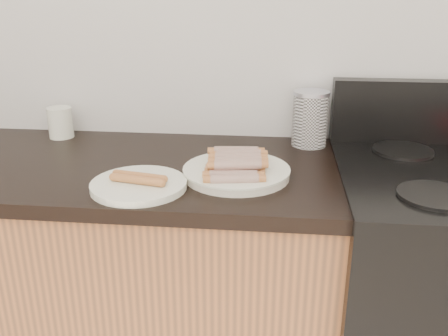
# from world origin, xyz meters

# --- Properties ---
(wall_back) EXTENTS (4.00, 0.04, 2.60)m
(wall_back) POSITION_xyz_m (0.00, 2.00, 1.30)
(wall_back) COLOR silver
(wall_back) RESTS_ON ground
(burner_near_left) EXTENTS (0.18, 0.18, 0.01)m
(burner_near_left) POSITION_xyz_m (0.61, 1.51, 0.92)
(burner_near_left) COLOR black
(burner_near_left) RESTS_ON stove
(burner_far_left) EXTENTS (0.18, 0.18, 0.01)m
(burner_far_left) POSITION_xyz_m (0.61, 1.84, 0.92)
(burner_far_left) COLOR black
(burner_far_left) RESTS_ON stove
(main_plate) EXTENTS (0.36, 0.36, 0.02)m
(main_plate) POSITION_xyz_m (0.12, 1.62, 0.91)
(main_plate) COLOR white
(main_plate) RESTS_ON counter_slab
(side_plate) EXTENTS (0.31, 0.31, 0.02)m
(side_plate) POSITION_xyz_m (-0.13, 1.51, 0.91)
(side_plate) COLOR silver
(side_plate) RESTS_ON counter_slab
(hotdog_pile) EXTENTS (0.12, 0.24, 0.05)m
(hotdog_pile) POSITION_xyz_m (0.12, 1.62, 0.94)
(hotdog_pile) COLOR maroon
(hotdog_pile) RESTS_ON main_plate
(plain_sausages) EXTENTS (0.14, 0.07, 0.02)m
(plain_sausages) POSITION_xyz_m (-0.13, 1.51, 0.93)
(plain_sausages) COLOR #CA653C
(plain_sausages) RESTS_ON side_plate
(canister) EXTENTS (0.11, 0.11, 0.18)m
(canister) POSITION_xyz_m (0.33, 1.92, 0.99)
(canister) COLOR white
(canister) RESTS_ON counter_slab
(mug) EXTENTS (0.09, 0.09, 0.10)m
(mug) POSITION_xyz_m (-0.51, 1.92, 0.95)
(mug) COLOR white
(mug) RESTS_ON counter_slab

